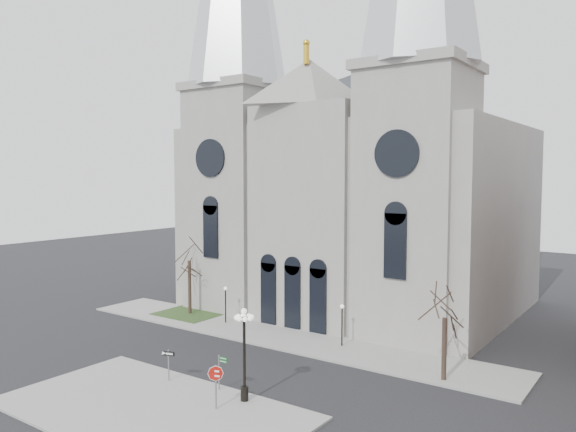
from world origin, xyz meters
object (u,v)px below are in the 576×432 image
Objects in this scene: stop_sign at (216,378)px; one_way_sign at (169,359)px; globe_lamp at (244,343)px; street_name_sign at (220,369)px.

stop_sign reaches higher than one_way_sign.
globe_lamp is 2.53× the size of street_name_sign.
stop_sign is at bearing -108.47° from globe_lamp.
globe_lamp reaches higher than street_name_sign.
globe_lamp is 2.74× the size of one_way_sign.
one_way_sign is at bearing -173.94° from street_name_sign.
one_way_sign is (-5.49, 1.50, -0.41)m from stop_sign.
stop_sign is 2.53m from globe_lamp.
one_way_sign is at bearing -177.12° from globe_lamp.
one_way_sign is at bearing 145.61° from stop_sign.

